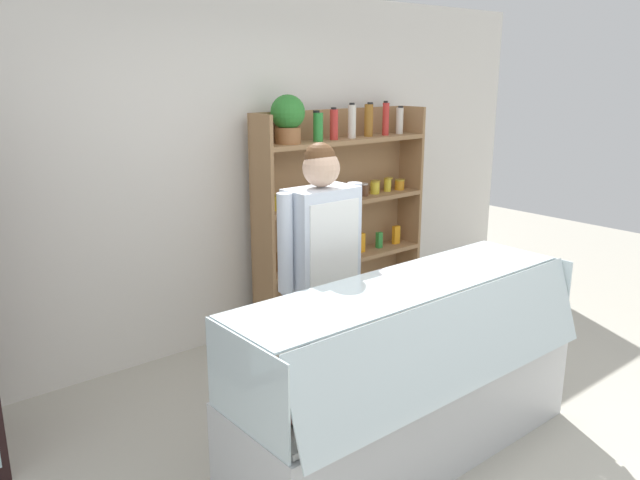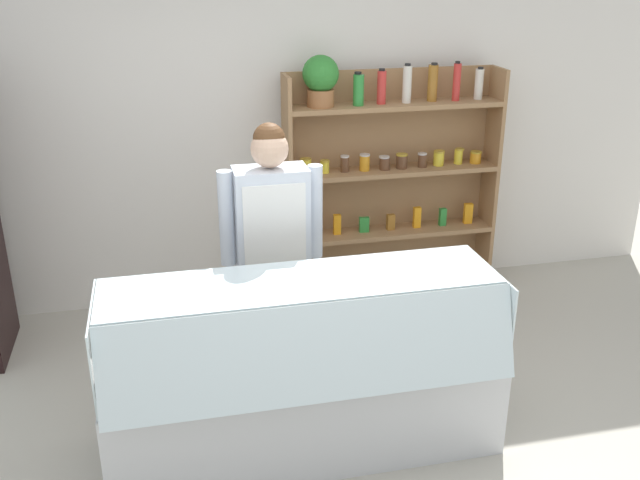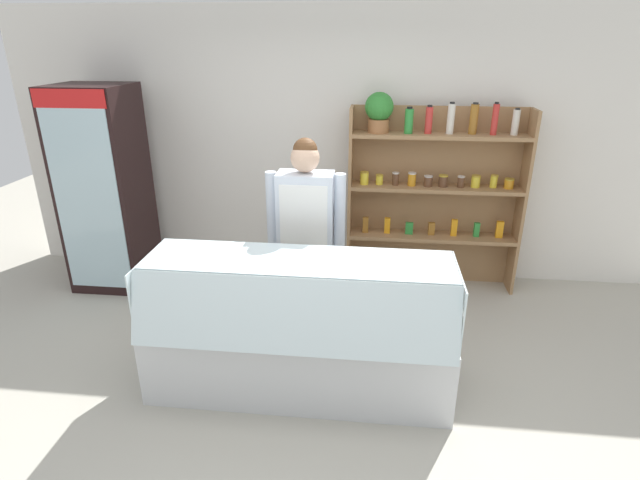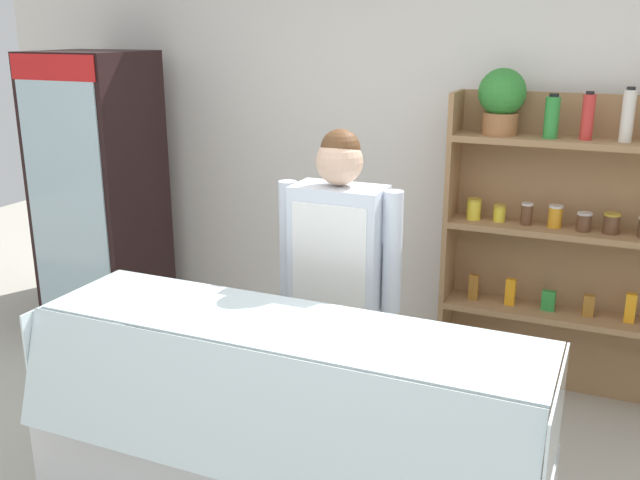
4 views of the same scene
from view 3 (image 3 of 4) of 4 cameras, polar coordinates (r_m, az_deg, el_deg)
name	(u,v)px [view 3 (image 3 of 4)]	position (r m, az deg, el deg)	size (l,w,h in m)	color
ground_plane	(314,398)	(3.75, -0.67, -17.60)	(12.00, 12.00, 0.00)	#B7B2A3
back_wall	(340,148)	(5.17, 2.26, 10.50)	(6.80, 0.10, 2.70)	white
drinks_fridge	(105,190)	(5.37, -23.35, 5.27)	(0.71, 0.67, 2.00)	black
shelving_unit	(428,182)	(4.99, 12.24, 6.49)	(1.67, 0.29, 1.93)	#9E754C
deli_display_case	(299,350)	(3.68, -2.42, -12.43)	(2.13, 0.74, 1.01)	silver
shop_clerk	(306,225)	(3.97, -1.64, 1.77)	(0.63, 0.25, 1.70)	#2D2D38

